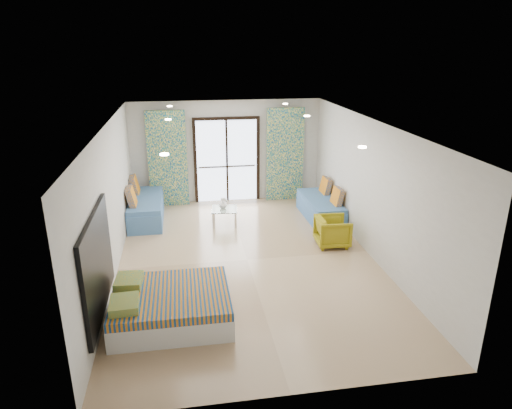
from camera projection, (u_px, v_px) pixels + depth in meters
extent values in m
cube|color=black|center=(226.00, 118.00, 11.79)|extent=(1.76, 0.08, 0.08)
cube|color=black|center=(195.00, 162.00, 12.04)|extent=(0.08, 0.08, 2.20)
cube|color=black|center=(258.00, 160.00, 12.30)|extent=(0.08, 0.08, 2.20)
cube|color=black|center=(227.00, 161.00, 12.17)|extent=(0.05, 0.06, 2.20)
cube|color=#595451|center=(227.00, 166.00, 12.24)|extent=(1.52, 0.03, 0.04)
cube|color=white|center=(168.00, 159.00, 11.75)|extent=(1.00, 0.10, 2.50)
cube|color=white|center=(285.00, 155.00, 12.22)|extent=(1.00, 0.10, 2.50)
cylinder|color=#FFE0B2|center=(164.00, 154.00, 6.12)|extent=(0.12, 0.12, 0.02)
cylinder|color=#FFE0B2|center=(362.00, 147.00, 6.55)|extent=(0.12, 0.12, 0.02)
cylinder|color=#FFE0B2|center=(168.00, 119.00, 8.91)|extent=(0.12, 0.12, 0.02)
cylinder|color=#FFE0B2|center=(307.00, 116.00, 9.34)|extent=(0.12, 0.12, 0.02)
cylinder|color=#FFE0B2|center=(170.00, 106.00, 10.77)|extent=(0.12, 0.12, 0.02)
cylinder|color=#FFE0B2|center=(285.00, 104.00, 11.20)|extent=(0.12, 0.12, 0.02)
cube|color=black|center=(98.00, 264.00, 6.61)|extent=(0.06, 2.10, 1.50)
cube|color=silver|center=(109.00, 231.00, 7.77)|extent=(0.02, 0.10, 0.10)
cube|color=silver|center=(172.00, 310.00, 7.05)|extent=(1.80, 1.44, 0.36)
cube|color=navy|center=(171.00, 296.00, 6.97)|extent=(1.78, 1.47, 0.13)
cube|color=#1B7D63|center=(124.00, 304.00, 6.51)|extent=(0.43, 0.51, 0.13)
cube|color=#1B7D63|center=(129.00, 281.00, 7.15)|extent=(0.44, 0.52, 0.13)
cube|color=teal|center=(147.00, 211.00, 11.09)|extent=(0.79, 2.01, 0.44)
cube|color=teal|center=(146.00, 200.00, 11.00)|extent=(0.78, 1.97, 0.11)
cube|color=navy|center=(131.00, 197.00, 10.44)|extent=(0.23, 0.50, 0.46)
cube|color=navy|center=(134.00, 185.00, 11.30)|extent=(0.23, 0.50, 0.46)
cube|color=teal|center=(320.00, 210.00, 11.18)|extent=(0.75, 1.85, 0.41)
cube|color=teal|center=(321.00, 201.00, 11.09)|extent=(0.73, 1.81, 0.10)
cube|color=navy|center=(337.00, 196.00, 10.66)|extent=(0.21, 0.46, 0.42)
cube|color=navy|center=(326.00, 186.00, 11.45)|extent=(0.21, 0.46, 0.42)
cylinder|color=silver|center=(213.00, 221.00, 10.56)|extent=(0.05, 0.05, 0.38)
cylinder|color=silver|center=(236.00, 220.00, 10.58)|extent=(0.05, 0.05, 0.38)
cylinder|color=silver|center=(214.00, 213.00, 11.04)|extent=(0.05, 0.05, 0.38)
cylinder|color=silver|center=(235.00, 213.00, 11.07)|extent=(0.05, 0.05, 0.38)
cube|color=#8CA59E|center=(224.00, 209.00, 10.75)|extent=(0.66, 0.66, 0.02)
sphere|color=white|center=(226.00, 201.00, 10.68)|extent=(0.07, 0.07, 0.07)
sphere|color=white|center=(224.00, 199.00, 10.72)|extent=(0.07, 0.07, 0.07)
sphere|color=white|center=(222.00, 199.00, 10.66)|extent=(0.07, 0.07, 0.07)
sphere|color=white|center=(224.00, 199.00, 10.61)|extent=(0.07, 0.07, 0.07)
imported|color=white|center=(223.00, 205.00, 10.74)|extent=(0.23, 0.23, 0.17)
imported|color=olive|center=(333.00, 230.00, 9.64)|extent=(0.66, 0.70, 0.69)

